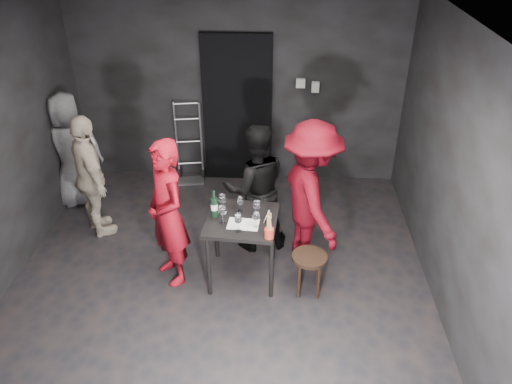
# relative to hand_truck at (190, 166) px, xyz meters

# --- Properties ---
(floor) EXTENTS (4.50, 5.00, 0.02)m
(floor) POSITION_rel_hand_truck_xyz_m (0.70, -2.32, -0.22)
(floor) COLOR black
(floor) RESTS_ON ground
(ceiling) EXTENTS (4.50, 5.00, 0.02)m
(ceiling) POSITION_rel_hand_truck_xyz_m (0.70, -2.32, 2.48)
(ceiling) COLOR silver
(ceiling) RESTS_ON ground
(wall_back) EXTENTS (4.50, 0.04, 2.70)m
(wall_back) POSITION_rel_hand_truck_xyz_m (0.70, 0.18, 1.13)
(wall_back) COLOR black
(wall_back) RESTS_ON ground
(wall_right) EXTENTS (0.04, 5.00, 2.70)m
(wall_right) POSITION_rel_hand_truck_xyz_m (2.95, -2.32, 1.13)
(wall_right) COLOR black
(wall_right) RESTS_ON ground
(doorway) EXTENTS (0.95, 0.10, 2.10)m
(doorway) POSITION_rel_hand_truck_xyz_m (0.70, 0.12, 0.83)
(doorway) COLOR black
(doorway) RESTS_ON ground
(wallbox_upper) EXTENTS (0.12, 0.06, 0.12)m
(wallbox_upper) POSITION_rel_hand_truck_xyz_m (1.55, 0.13, 1.23)
(wallbox_upper) COLOR #B7B7B2
(wallbox_upper) RESTS_ON wall_back
(wallbox_lower) EXTENTS (0.10, 0.06, 0.14)m
(wallbox_lower) POSITION_rel_hand_truck_xyz_m (1.75, 0.13, 1.18)
(wallbox_lower) COLOR #B7B7B2
(wallbox_lower) RESTS_ON wall_back
(hand_truck) EXTENTS (0.39, 0.34, 1.18)m
(hand_truck) POSITION_rel_hand_truck_xyz_m (0.00, 0.00, 0.00)
(hand_truck) COLOR #B2B2B7
(hand_truck) RESTS_ON floor
(tasting_table) EXTENTS (0.72, 0.72, 0.75)m
(tasting_table) POSITION_rel_hand_truck_xyz_m (0.93, -2.10, 0.43)
(tasting_table) COLOR black
(tasting_table) RESTS_ON floor
(stool) EXTENTS (0.37, 0.37, 0.47)m
(stool) POSITION_rel_hand_truck_xyz_m (1.64, -2.31, 0.16)
(stool) COLOR black
(stool) RESTS_ON floor
(server_red) EXTENTS (0.73, 0.77, 1.77)m
(server_red) POSITION_rel_hand_truck_xyz_m (0.18, -2.15, 0.67)
(server_red) COLOR #A70D1C
(server_red) RESTS_ON floor
(woman_black) EXTENTS (0.84, 0.59, 1.58)m
(woman_black) POSITION_rel_hand_truck_xyz_m (1.04, -1.51, 0.57)
(woman_black) COLOR black
(woman_black) RESTS_ON floor
(man_maroon) EXTENTS (0.98, 1.38, 1.95)m
(man_maroon) POSITION_rel_hand_truck_xyz_m (1.65, -1.80, 0.76)
(man_maroon) COLOR #53040E
(man_maroon) RESTS_ON floor
(bystander_cream) EXTENTS (0.90, 1.00, 1.57)m
(bystander_cream) POSITION_rel_hand_truck_xyz_m (-0.90, -1.38, 0.57)
(bystander_cream) COLOR #C3B19A
(bystander_cream) RESTS_ON floor
(bystander_grey) EXTENTS (0.88, 0.72, 1.59)m
(bystander_grey) POSITION_rel_hand_truck_xyz_m (-1.39, -0.70, 0.58)
(bystander_grey) COLOR slate
(bystander_grey) RESTS_ON floor
(tasting_mat) EXTENTS (0.33, 0.23, 0.00)m
(tasting_mat) POSITION_rel_hand_truck_xyz_m (0.96, -2.20, 0.54)
(tasting_mat) COLOR white
(tasting_mat) RESTS_ON tasting_table
(wine_glass_a) EXTENTS (0.11, 0.11, 0.22)m
(wine_glass_a) POSITION_rel_hand_truck_xyz_m (0.75, -2.19, 0.64)
(wine_glass_a) COLOR white
(wine_glass_a) RESTS_ON tasting_table
(wine_glass_b) EXTENTS (0.11, 0.11, 0.22)m
(wine_glass_b) POSITION_rel_hand_truck_xyz_m (0.72, -1.97, 0.64)
(wine_glass_b) COLOR white
(wine_glass_b) RESTS_ON tasting_table
(wine_glass_c) EXTENTS (0.09, 0.09, 0.18)m
(wine_glass_c) POSITION_rel_hand_truck_xyz_m (0.91, -1.96, 0.62)
(wine_glass_c) COLOR white
(wine_glass_c) RESTS_ON tasting_table
(wine_glass_d) EXTENTS (0.10, 0.10, 0.22)m
(wine_glass_d) POSITION_rel_hand_truck_xyz_m (0.92, -2.31, 0.64)
(wine_glass_d) COLOR white
(wine_glass_d) RESTS_ON tasting_table
(wine_glass_e) EXTENTS (0.09, 0.09, 0.19)m
(wine_glass_e) POSITION_rel_hand_truck_xyz_m (1.09, -2.23, 0.63)
(wine_glass_e) COLOR white
(wine_glass_e) RESTS_ON tasting_table
(wine_glass_f) EXTENTS (0.08, 0.08, 0.21)m
(wine_glass_f) POSITION_rel_hand_truck_xyz_m (1.09, -2.06, 0.64)
(wine_glass_f) COLOR white
(wine_glass_f) RESTS_ON tasting_table
(wine_bottle) EXTENTS (0.07, 0.07, 0.30)m
(wine_bottle) POSITION_rel_hand_truck_xyz_m (0.65, -2.07, 0.65)
(wine_bottle) COLOR black
(wine_bottle) RESTS_ON tasting_table
(breadstick_cup) EXTENTS (0.09, 0.09, 0.29)m
(breadstick_cup) POSITION_rel_hand_truck_xyz_m (1.23, -2.41, 0.66)
(breadstick_cup) COLOR red
(breadstick_cup) RESTS_ON tasting_table
(reserved_card) EXTENTS (0.09, 0.13, 0.09)m
(reserved_card) POSITION_rel_hand_truck_xyz_m (1.19, -2.11, 0.58)
(reserved_card) COLOR white
(reserved_card) RESTS_ON tasting_table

